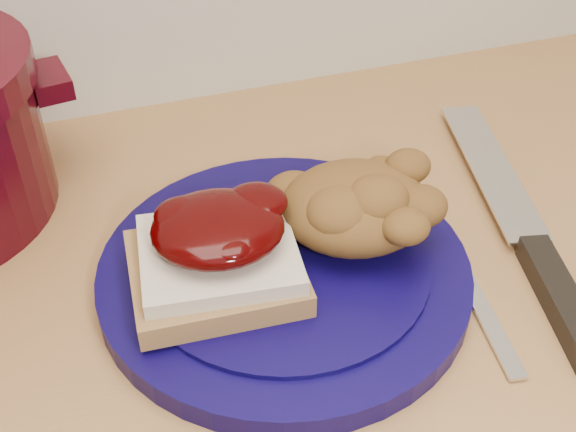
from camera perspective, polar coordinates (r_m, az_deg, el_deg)
name	(u,v)px	position (r m, az deg, el deg)	size (l,w,h in m)	color
plate	(284,273)	(0.58, -0.30, -4.50)	(0.29, 0.29, 0.02)	#090439
sandwich	(217,252)	(0.53, -5.63, -2.82)	(0.13, 0.12, 0.06)	olive
stuffing_mound	(355,207)	(0.57, 5.34, 0.73)	(0.12, 0.10, 0.06)	brown
chef_knife	(539,259)	(0.62, 19.24, -3.22)	(0.11, 0.35, 0.02)	black
butter_knife	(472,290)	(0.59, 14.36, -5.67)	(0.18, 0.01, 0.00)	silver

